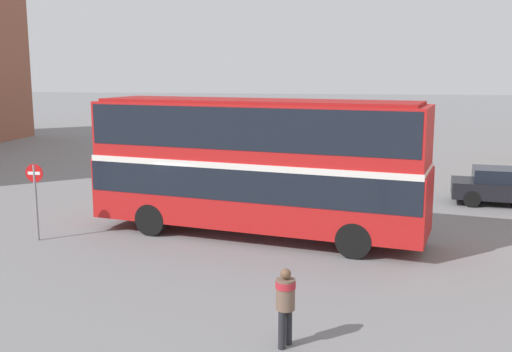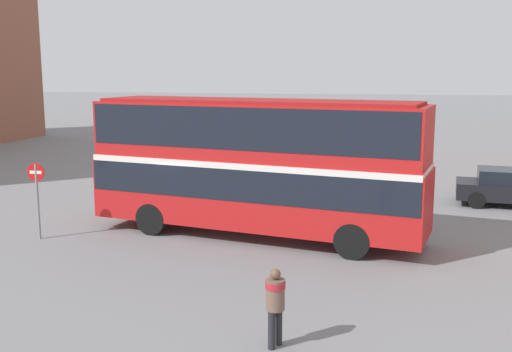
# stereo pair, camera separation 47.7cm
# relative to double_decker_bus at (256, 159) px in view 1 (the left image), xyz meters

# --- Properties ---
(ground_plane) EXTENTS (240.00, 240.00, 0.00)m
(ground_plane) POSITION_rel_double_decker_bus_xyz_m (-1.97, 0.29, -2.59)
(ground_plane) COLOR slate
(double_decker_bus) EXTENTS (11.27, 4.75, 4.50)m
(double_decker_bus) POSITION_rel_double_decker_bus_xyz_m (0.00, 0.00, 0.00)
(double_decker_bus) COLOR red
(double_decker_bus) RESTS_ON ground_plane
(pedestrian_foreground) EXTENTS (0.53, 0.53, 1.62)m
(pedestrian_foreground) POSITION_rel_double_decker_bus_xyz_m (1.91, -7.83, -1.60)
(pedestrian_foreground) COLOR #232328
(pedestrian_foreground) RESTS_ON ground_plane
(parked_car_kerb_near) EXTENTS (4.27, 2.36, 1.50)m
(parked_car_kerb_near) POSITION_rel_double_decker_bus_xyz_m (9.15, 6.36, -1.83)
(parked_car_kerb_near) COLOR black
(parked_car_kerb_near) RESTS_ON ground_plane
(no_entry_sign) EXTENTS (0.59, 0.08, 2.50)m
(no_entry_sign) POSITION_rel_double_decker_bus_xyz_m (-6.86, -1.66, -0.93)
(no_entry_sign) COLOR gray
(no_entry_sign) RESTS_ON ground_plane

